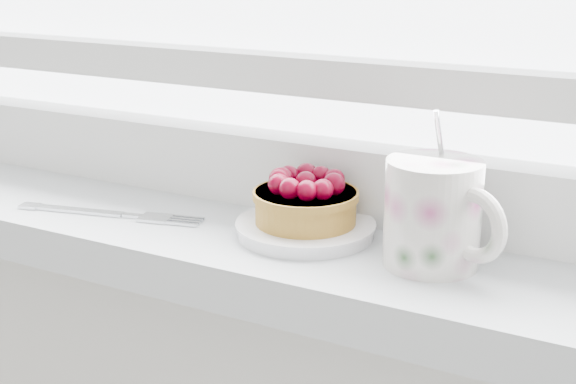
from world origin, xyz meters
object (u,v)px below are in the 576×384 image
Objects in this scene: fork at (108,213)px; raspberry_tart at (306,199)px; saucer at (305,229)px; floral_mug at (435,212)px.

raspberry_tart is at bearing 12.42° from fork.
floral_mug reaches higher than saucer.
floral_mug is 0.66× the size of fork.
saucer is at bearing 174.15° from floral_mug.
saucer is 0.66× the size of fork.
floral_mug is at bearing -5.91° from raspberry_tart.
saucer is 0.13m from floral_mug.
floral_mug is at bearing -5.85° from saucer.
floral_mug is (0.12, -0.01, 0.04)m from saucer.
floral_mug reaches higher than fork.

